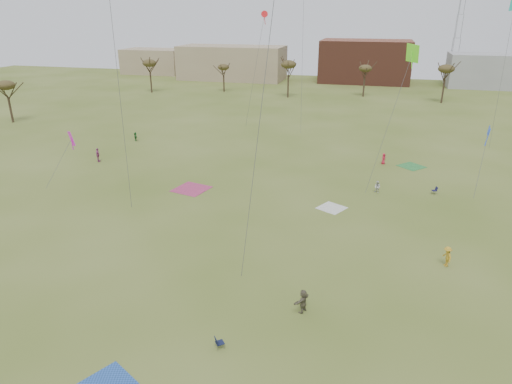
# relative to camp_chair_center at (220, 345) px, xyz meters

# --- Properties ---
(ground) EXTENTS (260.00, 260.00, 0.00)m
(ground) POSITION_rel_camp_chair_center_xyz_m (-1.09, 1.12, -0.26)
(ground) COLOR #47591B
(ground) RESTS_ON ground
(spectator_fore_c) EXTENTS (1.21, 1.71, 1.78)m
(spectator_fore_c) POSITION_rel_camp_chair_center_xyz_m (4.48, 5.08, 0.63)
(spectator_fore_c) COLOR #645C47
(spectator_fore_c) RESTS_ON ground
(flyer_mid_b) EXTENTS (1.02, 1.31, 1.79)m
(flyer_mid_b) POSITION_rel_camp_chair_center_xyz_m (15.10, 14.33, 0.63)
(flyer_mid_b) COLOR #B98E22
(flyer_mid_b) RESTS_ON ground
(spectator_mid_d) EXTENTS (0.82, 1.24, 1.96)m
(spectator_mid_d) POSITION_rel_camp_chair_center_xyz_m (-29.22, 31.77, 0.72)
(spectator_mid_d) COLOR #A54582
(spectator_mid_d) RESTS_ON ground
(spectator_mid_e) EXTENTS (0.88, 0.84, 1.44)m
(spectator_mid_e) POSITION_rel_camp_chair_center_xyz_m (9.26, 29.78, 0.46)
(spectator_mid_e) COLOR silver
(spectator_mid_e) RESTS_ON ground
(flyer_far_a) EXTENTS (1.17, 1.30, 1.44)m
(flyer_far_a) POSITION_rel_camp_chair_center_xyz_m (-29.58, 43.12, 0.46)
(flyer_far_a) COLOR #23692D
(flyer_far_a) RESTS_ON ground
(flyer_far_b) EXTENTS (0.79, 0.90, 1.55)m
(flyer_far_b) POSITION_rel_camp_chair_center_xyz_m (9.93, 41.07, 0.52)
(flyer_far_b) COLOR #BA1F35
(flyer_far_b) RESTS_ON ground
(blanket_cream) EXTENTS (3.53, 3.53, 0.03)m
(blanket_cream) POSITION_rel_camp_chair_center_xyz_m (4.58, 23.90, -0.26)
(blanket_cream) COLOR silver
(blanket_cream) RESTS_ON ground
(blanket_plum) EXTENTS (4.59, 4.59, 0.03)m
(blanket_plum) POSITION_rel_camp_chair_center_xyz_m (-12.36, 25.22, -0.26)
(blanket_plum) COLOR #AC3561
(blanket_plum) RESTS_ON ground
(blanket_olive) EXTENTS (4.22, 4.22, 0.03)m
(blanket_olive) POSITION_rel_camp_chair_center_xyz_m (13.73, 40.94, -0.26)
(blanket_olive) COLOR #2F813A
(blanket_olive) RESTS_ON ground
(camp_chair_center) EXTENTS (0.74, 0.73, 0.87)m
(camp_chair_center) POSITION_rel_camp_chair_center_xyz_m (0.00, 0.00, 0.00)
(camp_chair_center) COLOR #121833
(camp_chair_center) RESTS_ON ground
(camp_chair_right) EXTENTS (0.68, 0.66, 0.87)m
(camp_chair_right) POSITION_rel_camp_chair_center_xyz_m (15.74, 31.10, 0.00)
(camp_chair_right) COLOR #16153B
(camp_chair_right) RESTS_ON ground
(tree_line) EXTENTS (117.44, 49.32, 8.91)m
(tree_line) POSITION_rel_camp_chair_center_xyz_m (-3.93, 80.24, 6.83)
(tree_line) COLOR #3A2B1E
(tree_line) RESTS_ON ground
(building_tan) EXTENTS (32.00, 14.00, 10.00)m
(building_tan) POSITION_rel_camp_chair_center_xyz_m (-36.09, 116.12, 4.74)
(building_tan) COLOR #937F60
(building_tan) RESTS_ON ground
(building_brick) EXTENTS (26.00, 16.00, 12.00)m
(building_brick) POSITION_rel_camp_chair_center_xyz_m (3.91, 121.12, 5.74)
(building_brick) COLOR brown
(building_brick) RESTS_ON ground
(building_grey) EXTENTS (24.00, 12.00, 9.00)m
(building_grey) POSITION_rel_camp_chair_center_xyz_m (38.91, 119.12, 4.24)
(building_grey) COLOR gray
(building_grey) RESTS_ON ground
(building_tan_west) EXTENTS (20.00, 12.00, 8.00)m
(building_tan_west) POSITION_rel_camp_chair_center_xyz_m (-66.09, 123.12, 3.74)
(building_tan_west) COLOR #937F60
(building_tan_west) RESTS_ON ground
(radio_tower) EXTENTS (1.51, 1.72, 41.00)m
(radio_tower) POSITION_rel_camp_chair_center_xyz_m (28.91, 126.12, 18.95)
(radio_tower) COLOR #9EA3A8
(radio_tower) RESTS_ON ground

